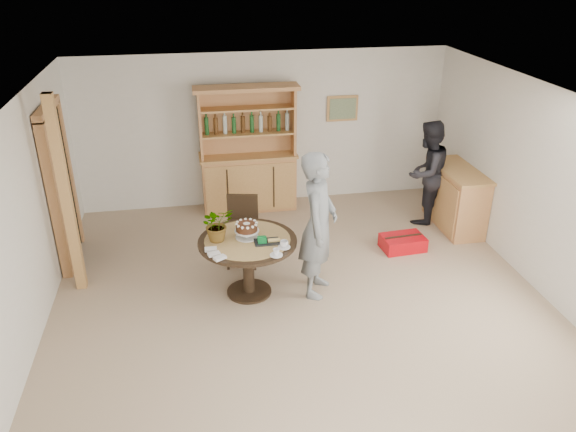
# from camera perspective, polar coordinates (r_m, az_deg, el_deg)

# --- Properties ---
(ground) EXTENTS (7.00, 7.00, 0.00)m
(ground) POSITION_cam_1_polar(r_m,az_deg,el_deg) (6.69, 1.99, -10.43)
(ground) COLOR #C7AC89
(ground) RESTS_ON ground
(room_shell) EXTENTS (6.04, 7.04, 2.52)m
(room_shell) POSITION_cam_1_polar(r_m,az_deg,el_deg) (5.84, 2.25, 3.55)
(room_shell) COLOR white
(room_shell) RESTS_ON ground
(doorway) EXTENTS (0.13, 1.10, 2.18)m
(doorway) POSITION_cam_1_polar(r_m,az_deg,el_deg) (8.00, -22.17, 2.96)
(doorway) COLOR black
(doorway) RESTS_ON ground
(pine_post) EXTENTS (0.12, 0.12, 2.50)m
(pine_post) POSITION_cam_1_polar(r_m,az_deg,el_deg) (7.17, -21.62, 1.76)
(pine_post) COLOR tan
(pine_post) RESTS_ON ground
(hutch) EXTENTS (1.62, 0.54, 2.04)m
(hutch) POSITION_cam_1_polar(r_m,az_deg,el_deg) (9.16, -4.04, 4.82)
(hutch) COLOR tan
(hutch) RESTS_ON ground
(sideboard) EXTENTS (0.54, 1.26, 0.94)m
(sideboard) POSITION_cam_1_polar(r_m,az_deg,el_deg) (8.96, 16.67, 1.78)
(sideboard) COLOR tan
(sideboard) RESTS_ON ground
(dining_table) EXTENTS (1.20, 1.20, 0.76)m
(dining_table) POSITION_cam_1_polar(r_m,az_deg,el_deg) (6.85, -4.10, -3.51)
(dining_table) COLOR black
(dining_table) RESTS_ON ground
(dining_chair) EXTENTS (0.50, 0.50, 0.95)m
(dining_chair) POSITION_cam_1_polar(r_m,az_deg,el_deg) (7.62, -4.67, -0.96)
(dining_chair) COLOR black
(dining_chair) RESTS_ON ground
(birthday_cake) EXTENTS (0.30, 0.30, 0.20)m
(birthday_cake) POSITION_cam_1_polar(r_m,az_deg,el_deg) (6.77, -4.22, -1.25)
(birthday_cake) COLOR white
(birthday_cake) RESTS_ON dining_table
(flower_vase) EXTENTS (0.47, 0.44, 0.42)m
(flower_vase) POSITION_cam_1_polar(r_m,az_deg,el_deg) (6.71, -7.22, -0.81)
(flower_vase) COLOR #3F7233
(flower_vase) RESTS_ON dining_table
(gift_tray) EXTENTS (0.30, 0.20, 0.08)m
(gift_tray) POSITION_cam_1_polar(r_m,az_deg,el_deg) (6.68, -2.20, -2.51)
(gift_tray) COLOR black
(gift_tray) RESTS_ON dining_table
(coffee_cup_a) EXTENTS (0.15, 0.15, 0.09)m
(coffee_cup_a) POSITION_cam_1_polar(r_m,az_deg,el_deg) (6.56, -0.40, -2.91)
(coffee_cup_a) COLOR white
(coffee_cup_a) RESTS_ON dining_table
(coffee_cup_b) EXTENTS (0.15, 0.15, 0.08)m
(coffee_cup_b) POSITION_cam_1_polar(r_m,az_deg,el_deg) (6.40, -1.20, -3.75)
(coffee_cup_b) COLOR white
(coffee_cup_b) RESTS_ON dining_table
(napkins) EXTENTS (0.24, 0.33, 0.03)m
(napkins) POSITION_cam_1_polar(r_m,az_deg,el_deg) (6.48, -7.44, -3.81)
(napkins) COLOR white
(napkins) RESTS_ON dining_table
(teen_boy) EXTENTS (0.68, 0.80, 1.85)m
(teen_boy) POSITION_cam_1_polar(r_m,az_deg,el_deg) (6.74, 3.10, -0.93)
(teen_boy) COLOR slate
(teen_boy) RESTS_ON ground
(adult_person) EXTENTS (1.00, 0.95, 1.63)m
(adult_person) POSITION_cam_1_polar(r_m,az_deg,el_deg) (8.88, 13.90, 4.30)
(adult_person) COLOR black
(adult_person) RESTS_ON ground
(red_suitcase) EXTENTS (0.63, 0.44, 0.21)m
(red_suitcase) POSITION_cam_1_polar(r_m,az_deg,el_deg) (8.24, 11.57, -2.66)
(red_suitcase) COLOR red
(red_suitcase) RESTS_ON ground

